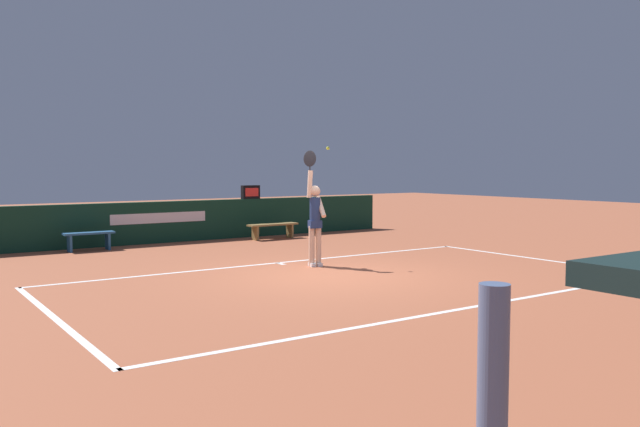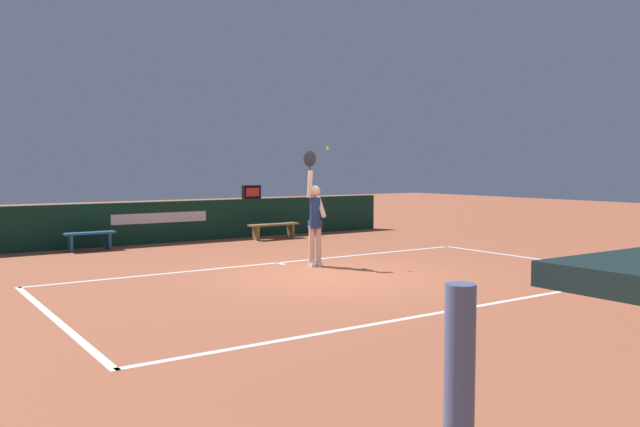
{
  "view_description": "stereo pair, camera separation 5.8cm",
  "coord_description": "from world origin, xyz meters",
  "px_view_note": "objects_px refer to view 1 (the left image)",
  "views": [
    {
      "loc": [
        -7.25,
        -10.2,
        2.1
      ],
      "look_at": [
        0.49,
        1.05,
        1.13
      ],
      "focal_mm": 36.42,
      "sensor_mm": 36.0,
      "label": 1
    },
    {
      "loc": [
        -7.2,
        -10.23,
        2.1
      ],
      "look_at": [
        0.49,
        1.05,
        1.13
      ],
      "focal_mm": 36.42,
      "sensor_mm": 36.0,
      "label": 2
    }
  ],
  "objects_px": {
    "speed_display": "(251,192)",
    "courtside_bench_far": "(89,237)",
    "tennis_player": "(315,218)",
    "courtside_bench_near": "(273,227)",
    "tennis_ball": "(328,148)"
  },
  "relations": [
    {
      "from": "speed_display",
      "to": "tennis_ball",
      "type": "bearing_deg",
      "value": -103.09
    },
    {
      "from": "tennis_player",
      "to": "tennis_ball",
      "type": "xyz_separation_m",
      "value": [
        0.3,
        -0.05,
        1.48
      ]
    },
    {
      "from": "tennis_player",
      "to": "courtside_bench_near",
      "type": "bearing_deg",
      "value": 69.08
    },
    {
      "from": "tennis_player",
      "to": "courtside_bench_far",
      "type": "distance_m",
      "value": 6.29
    },
    {
      "from": "tennis_player",
      "to": "courtside_bench_near",
      "type": "distance_m",
      "value": 5.46
    },
    {
      "from": "speed_display",
      "to": "courtside_bench_far",
      "type": "xyz_separation_m",
      "value": [
        -4.97,
        -0.67,
        -1.01
      ]
    },
    {
      "from": "tennis_player",
      "to": "tennis_ball",
      "type": "bearing_deg",
      "value": -8.94
    },
    {
      "from": "speed_display",
      "to": "courtside_bench_near",
      "type": "relative_size",
      "value": 0.36
    },
    {
      "from": "tennis_ball",
      "to": "courtside_bench_far",
      "type": "distance_m",
      "value": 6.8
    },
    {
      "from": "tennis_ball",
      "to": "courtside_bench_near",
      "type": "bearing_deg",
      "value": 72.29
    },
    {
      "from": "speed_display",
      "to": "tennis_player",
      "type": "relative_size",
      "value": 0.23
    },
    {
      "from": "tennis_ball",
      "to": "courtside_bench_near",
      "type": "height_order",
      "value": "tennis_ball"
    },
    {
      "from": "tennis_player",
      "to": "courtside_bench_far",
      "type": "xyz_separation_m",
      "value": [
        -3.27,
        5.33,
        -0.67
      ]
    },
    {
      "from": "speed_display",
      "to": "courtside_bench_far",
      "type": "distance_m",
      "value": 5.12
    },
    {
      "from": "courtside_bench_near",
      "to": "courtside_bench_far",
      "type": "distance_m",
      "value": 5.21
    }
  ]
}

